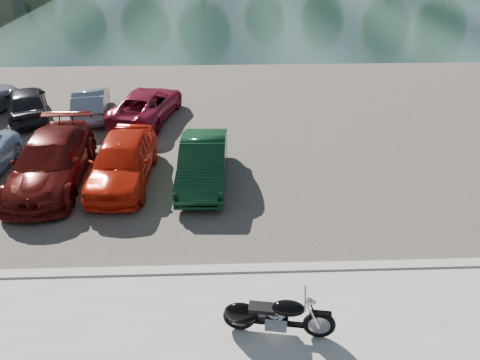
% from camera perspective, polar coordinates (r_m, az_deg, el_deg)
% --- Properties ---
extents(ground, '(200.00, 200.00, 0.00)m').
position_cam_1_polar(ground, '(10.40, 0.08, -18.41)').
color(ground, '#595447').
rests_on(ground, ground).
extents(kerb, '(60.00, 0.30, 0.14)m').
position_cam_1_polar(kerb, '(11.77, -0.30, -10.90)').
color(kerb, '#A3A19A').
rests_on(kerb, ground).
extents(parking_lot, '(60.00, 18.00, 0.04)m').
position_cam_1_polar(parking_lot, '(19.52, -1.16, 6.50)').
color(parking_lot, '#3F3933').
rests_on(parking_lot, ground).
extents(river, '(120.00, 40.00, 0.00)m').
position_cam_1_polar(river, '(47.55, -1.88, 20.46)').
color(river, '#192D2B').
rests_on(river, ground).
extents(motorcycle, '(2.32, 0.80, 1.05)m').
position_cam_1_polar(motorcycle, '(10.01, 3.47, -16.15)').
color(motorcycle, black).
rests_on(motorcycle, promenade).
extents(car_3, '(2.30, 5.27, 1.51)m').
position_cam_1_polar(car_3, '(16.23, -22.06, 2.12)').
color(car_3, '#4E0E0B').
rests_on(car_3, parking_lot).
extents(car_4, '(1.90, 4.54, 1.53)m').
position_cam_1_polar(car_4, '(15.56, -14.16, 2.36)').
color(car_4, red).
rests_on(car_4, parking_lot).
extents(car_5, '(1.62, 4.25, 1.38)m').
position_cam_1_polar(car_5, '(15.16, -4.53, 2.15)').
color(car_5, '#0D321A').
rests_on(car_5, parking_lot).
extents(car_8, '(3.01, 4.35, 1.37)m').
position_cam_1_polar(car_8, '(22.09, -24.55, 8.59)').
color(car_8, black).
rests_on(car_8, parking_lot).
extents(car_9, '(1.84, 3.89, 1.23)m').
position_cam_1_polar(car_9, '(21.33, -17.69, 8.99)').
color(car_9, slate).
rests_on(car_9, parking_lot).
extents(car_10, '(3.06, 4.91, 1.27)m').
position_cam_1_polar(car_10, '(20.47, -11.31, 9.03)').
color(car_10, maroon).
rests_on(car_10, parking_lot).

